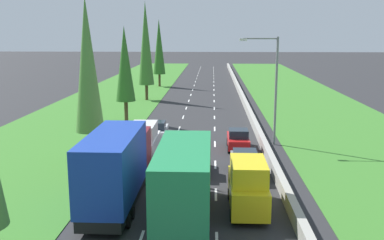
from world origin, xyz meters
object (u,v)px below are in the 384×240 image
(white_van_left_lane, at_px, (144,142))
(poplar_tree_fifth, at_px, (159,47))
(street_light_mast, at_px, (272,83))
(green_box_truck_centre_lane, at_px, (185,183))
(grey_sedan_right_lane, at_px, (245,163))
(poplar_tree_second, at_px, (88,66))
(yellow_van_right_lane, at_px, (248,186))
(red_hatchback_right_lane, at_px, (238,139))
(blue_box_truck_left_lane, at_px, (117,166))
(poplar_tree_fourth, at_px, (146,44))
(silver_hatchback_left_lane, at_px, (157,131))
(poplar_tree_third, at_px, (125,64))
(black_hatchback_centre_lane, at_px, (193,161))

(white_van_left_lane, relative_size, poplar_tree_fifth, 0.42)
(street_light_mast, bearing_deg, white_van_left_lane, -152.28)
(green_box_truck_centre_lane, xyz_separation_m, grey_sedan_right_lane, (3.50, 8.10, -1.37))
(grey_sedan_right_lane, bearing_deg, poplar_tree_second, 165.32)
(yellow_van_right_lane, height_order, red_hatchback_right_lane, yellow_van_right_lane)
(white_van_left_lane, bearing_deg, red_hatchback_right_lane, 25.81)
(blue_box_truck_left_lane, relative_size, grey_sedan_right_lane, 2.09)
(red_hatchback_right_lane, bearing_deg, poplar_tree_fifth, 105.11)
(poplar_tree_fourth, bearing_deg, blue_box_truck_left_lane, -84.04)
(yellow_van_right_lane, distance_m, poplar_tree_fifth, 55.94)
(blue_box_truck_left_lane, relative_size, silver_hatchback_left_lane, 2.41)
(white_van_left_lane, xyz_separation_m, poplar_tree_fourth, (-4.12, 29.58, 6.39))
(silver_hatchback_left_lane, relative_size, poplar_tree_third, 0.39)
(poplar_tree_fourth, distance_m, street_light_mast, 28.24)
(poplar_tree_fifth, bearing_deg, green_box_truck_centre_lane, -82.02)
(green_box_truck_centre_lane, bearing_deg, street_light_mast, 69.18)
(red_hatchback_right_lane, bearing_deg, poplar_tree_fourth, 113.32)
(yellow_van_right_lane, distance_m, poplar_tree_fourth, 40.82)
(blue_box_truck_left_lane, distance_m, poplar_tree_second, 10.42)
(grey_sedan_right_lane, bearing_deg, silver_hatchback_left_lane, 127.19)
(street_light_mast, bearing_deg, yellow_van_right_lane, -101.75)
(poplar_tree_third, relative_size, poplar_tree_fourth, 0.74)
(white_van_left_lane, height_order, poplar_tree_fifth, poplar_tree_fifth)
(green_box_truck_centre_lane, bearing_deg, red_hatchback_right_lane, 76.82)
(poplar_tree_fifth, xyz_separation_m, street_light_mast, (14.12, -40.14, -1.59))
(silver_hatchback_left_lane, relative_size, poplar_tree_second, 0.33)
(white_van_left_lane, bearing_deg, poplar_tree_third, 105.75)
(blue_box_truck_left_lane, xyz_separation_m, yellow_van_right_lane, (7.08, -0.68, -0.78))
(white_van_left_lane, distance_m, poplar_tree_third, 15.87)
(red_hatchback_right_lane, bearing_deg, silver_hatchback_left_lane, 157.69)
(white_van_left_lane, bearing_deg, silver_hatchback_left_lane, 88.42)
(silver_hatchback_left_lane, relative_size, grey_sedan_right_lane, 0.87)
(black_hatchback_centre_lane, bearing_deg, green_box_truck_centre_lane, -90.34)
(street_light_mast, bearing_deg, poplar_tree_second, -159.07)
(grey_sedan_right_lane, distance_m, poplar_tree_fourth, 35.20)
(white_van_left_lane, xyz_separation_m, black_hatchback_centre_lane, (3.79, -2.80, -0.56))
(silver_hatchback_left_lane, xyz_separation_m, grey_sedan_right_lane, (7.06, -9.30, -0.02))
(poplar_tree_fourth, bearing_deg, green_box_truck_centre_lane, -79.07)
(poplar_tree_fourth, bearing_deg, yellow_van_right_lane, -74.07)
(blue_box_truck_left_lane, relative_size, street_light_mast, 1.04)
(red_hatchback_right_lane, xyz_separation_m, poplar_tree_fourth, (-11.26, 26.13, 6.95))
(poplar_tree_fifth, bearing_deg, poplar_tree_third, -89.88)
(poplar_tree_third, relative_size, street_light_mast, 1.11)
(white_van_left_lane, distance_m, street_light_mast, 11.87)
(silver_hatchback_left_lane, bearing_deg, black_hatchback_centre_lane, -68.37)
(blue_box_truck_left_lane, xyz_separation_m, grey_sedan_right_lane, (7.38, 5.51, -1.37))
(silver_hatchback_left_lane, xyz_separation_m, poplar_tree_third, (-4.29, 8.29, 5.22))
(poplar_tree_fifth, bearing_deg, white_van_left_lane, -84.74)
(grey_sedan_right_lane, bearing_deg, blue_box_truck_left_lane, -143.23)
(silver_hatchback_left_lane, bearing_deg, poplar_tree_fourth, 100.46)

